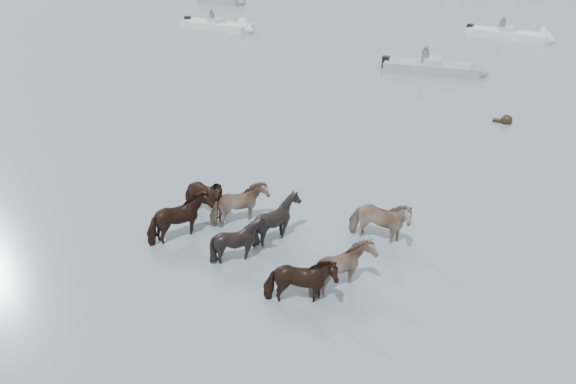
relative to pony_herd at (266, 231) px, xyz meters
The scene contains 7 objects.
ground 2.00m from the pony_herd, 145.99° to the right, with size 400.00×400.00×0.00m, color slate.
pony_herd is the anchor object (origin of this frame).
swimming_pony 12.77m from the pony_herd, 74.61° to the left, with size 0.72×0.44×0.44m.
motorboat_a 28.43m from the pony_herd, 126.21° to the left, with size 5.83×1.86×1.92m.
motorboat_b 18.68m from the pony_herd, 91.74° to the left, with size 5.41×2.48×1.92m.
motorboat_c 29.21m from the pony_herd, 87.57° to the left, with size 5.69×2.34×1.92m.
motorboat_f 40.93m from the pony_herd, 125.42° to the left, with size 4.74×1.73×1.92m.
Camera 1 is at (7.90, -9.27, 7.42)m, focal length 36.20 mm.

